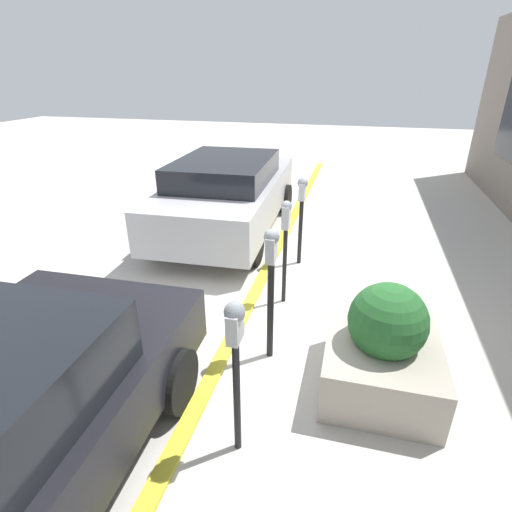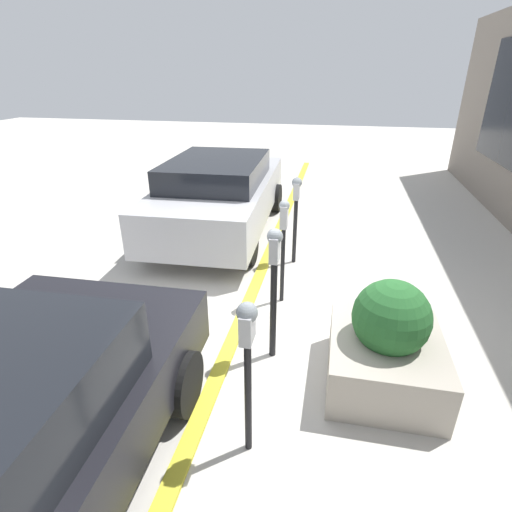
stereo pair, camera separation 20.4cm
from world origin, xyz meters
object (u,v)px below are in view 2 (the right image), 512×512
object	(u,v)px
parking_meter_fourth	(296,203)
planter_box	(386,346)
parking_meter_second	(274,272)
parking_meter_nearest	(248,346)
parked_car_middle	(220,193)
parking_meter_middle	(284,231)

from	to	relation	value
parking_meter_fourth	planter_box	size ratio (longest dim) A/B	1.13
parking_meter_second	planter_box	distance (m)	1.32
planter_box	parking_meter_nearest	bearing A→B (deg)	132.08
parking_meter_nearest	parking_meter_fourth	distance (m)	3.66
parking_meter_second	parked_car_middle	xyz separation A→B (m)	(3.54, 1.62, -0.27)
parked_car_middle	parking_meter_nearest	bearing A→B (deg)	-163.43
planter_box	parking_meter_middle	bearing A→B (deg)	41.98
parking_meter_nearest	parking_meter_second	world-z (taller)	parking_meter_second
parking_meter_fourth	parked_car_middle	world-z (taller)	parked_car_middle
parking_meter_middle	planter_box	size ratio (longest dim) A/B	1.14
planter_box	parking_meter_fourth	bearing A→B (deg)	24.77
parking_meter_fourth	parked_car_middle	bearing A→B (deg)	54.67
parking_meter_middle	parking_meter_second	bearing A→B (deg)	-176.76
planter_box	parked_car_middle	distance (m)	4.66
parking_meter_nearest	parking_meter_middle	size ratio (longest dim) A/B	0.99
parking_meter_nearest	planter_box	bearing A→B (deg)	-47.92
parking_meter_nearest	parking_meter_fourth	size ratio (longest dim) A/B	1.01
parking_meter_second	parked_car_middle	bearing A→B (deg)	24.56
parking_meter_middle	parked_car_middle	distance (m)	2.84
parking_meter_second	parking_meter_middle	distance (m)	1.17
parking_meter_nearest	parking_meter_second	xyz separation A→B (m)	(1.24, 0.00, -0.02)
parked_car_middle	parking_meter_second	bearing A→B (deg)	-157.59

